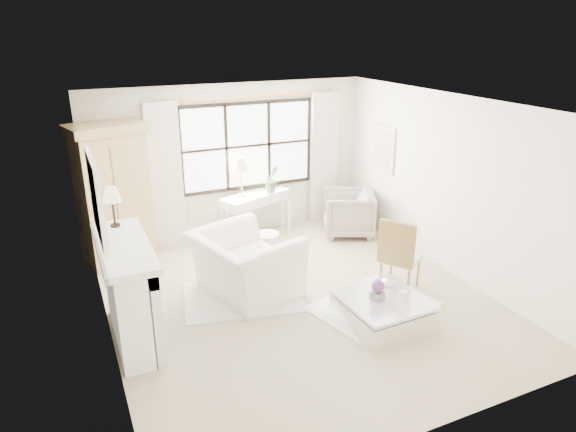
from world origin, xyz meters
name	(u,v)px	position (x,y,z in m)	size (l,w,h in m)	color
floor	(299,299)	(0.00, 0.00, 0.00)	(5.50, 5.50, 0.00)	tan
ceiling	(300,105)	(0.00, 0.00, 2.70)	(5.50, 5.50, 0.00)	white
wall_back	(232,161)	(0.00, 2.75, 1.35)	(5.00, 5.00, 0.00)	beige
wall_front	(439,308)	(0.00, -2.75, 1.35)	(5.00, 5.00, 0.00)	white
wall_left	(99,240)	(-2.50, 0.00, 1.35)	(5.50, 5.50, 0.00)	white
wall_right	(449,186)	(2.50, 0.00, 1.35)	(5.50, 5.50, 0.00)	white
window_pane	(248,146)	(0.30, 2.73, 1.60)	(2.40, 0.02, 1.50)	white
window_frame	(248,146)	(0.30, 2.72, 1.60)	(2.50, 0.04, 1.50)	black
curtain_rod	(248,96)	(0.30, 2.67, 2.47)	(0.04, 0.04, 3.30)	#B3823E
curtain_left	(166,177)	(-1.20, 2.65, 1.24)	(0.55, 0.10, 2.47)	beige
curtain_right	(324,158)	(1.80, 2.65, 1.24)	(0.55, 0.10, 2.47)	beige
fireplace	(127,292)	(-2.27, 0.00, 0.65)	(0.58, 1.66, 1.26)	white
mirror_frame	(96,199)	(-2.47, 0.00, 1.84)	(0.05, 1.15, 0.95)	white
mirror_glass	(99,198)	(-2.44, 0.00, 1.84)	(0.02, 1.00, 0.80)	silver
art_frame	(383,149)	(2.47, 1.70, 1.55)	(0.04, 0.62, 0.82)	white
art_canvas	(383,149)	(2.45, 1.70, 1.55)	(0.01, 0.52, 0.72)	beige
mantel_lamp	(112,196)	(-2.26, 0.61, 1.65)	(0.22, 0.22, 0.51)	black
armoire	(113,194)	(-2.09, 2.36, 1.14)	(1.26, 0.96, 2.24)	tan
console_table	(256,215)	(0.30, 2.42, 0.40)	(1.37, 0.90, 0.80)	white
console_lamp	(241,165)	(0.05, 2.43, 1.36)	(0.28, 0.28, 0.69)	#AA7B3B
orchid_plant	(272,178)	(0.62, 2.40, 1.05)	(0.27, 0.22, 0.50)	#55704A
side_table	(267,244)	(0.05, 1.29, 0.33)	(0.40, 0.40, 0.51)	white
rug_left	(243,297)	(-0.70, 0.35, 0.01)	(1.62, 1.15, 0.03)	silver
rug_right	(373,306)	(0.84, -0.61, 0.01)	(1.56, 1.17, 0.03)	white
club_armchair	(245,264)	(-0.60, 0.50, 0.45)	(1.38, 1.20, 0.90)	white
wingback_chair	(348,213)	(1.87, 1.80, 0.40)	(0.86, 0.88, 0.80)	gray
french_chair	(399,269)	(1.46, -0.30, 0.31)	(0.67, 0.67, 1.08)	olive
coffee_table	(383,312)	(0.70, -1.02, 0.18)	(1.03, 1.03, 0.38)	white
planter_box	(377,296)	(0.61, -1.01, 0.43)	(0.14, 0.14, 0.11)	slate
planter_flowers	(378,286)	(0.61, -1.01, 0.57)	(0.16, 0.16, 0.16)	#5C2E75
pillar_candle	(403,295)	(0.90, -1.15, 0.44)	(0.09, 0.09, 0.12)	white
coffee_vase	(387,281)	(0.91, -0.77, 0.46)	(0.14, 0.14, 0.15)	silver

